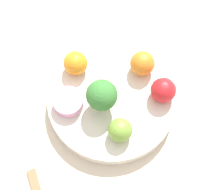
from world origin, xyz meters
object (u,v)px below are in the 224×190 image
object	(u,v)px
broccoli	(102,95)
apple_green	(120,130)
orange_front	(76,63)
apple_red	(163,90)
orange_back	(142,63)
spoon	(36,187)
bowl	(112,100)
small_cup	(68,102)

from	to	relation	value
broccoli	apple_green	distance (m)	0.07
orange_front	apple_green	bearing A→B (deg)	-52.88
orange_front	apple_red	bearing A→B (deg)	-14.30
apple_red	orange_back	size ratio (longest dim) A/B	1.00
apple_red	orange_front	distance (m)	0.17
apple_red	spoon	distance (m)	0.29
bowl	small_cup	size ratio (longest dim) A/B	4.41
broccoli	orange_back	world-z (taller)	broccoli
bowl	broccoli	size ratio (longest dim) A/B	3.34
orange_front	small_cup	world-z (taller)	orange_front
orange_back	spoon	distance (m)	0.30
broccoli	orange_front	xyz separation A→B (m)	(-0.06, 0.07, -0.02)
apple_red	orange_front	bearing A→B (deg)	165.70
broccoli	apple_red	size ratio (longest dim) A/B	1.56
apple_green	small_cup	bearing A→B (deg)	153.72
apple_red	orange_front	size ratio (longest dim) A/B	1.03
bowl	broccoli	distance (m)	0.07
broccoli	spoon	distance (m)	0.20
orange_back	spoon	world-z (taller)	orange_back
bowl	broccoli	bearing A→B (deg)	-135.94
orange_front	small_cup	xyz separation A→B (m)	(-0.01, -0.08, -0.01)
bowl	apple_green	xyz separation A→B (m)	(0.02, -0.07, 0.04)
broccoli	orange_back	size ratio (longest dim) A/B	1.56
apple_green	small_cup	distance (m)	0.11
apple_green	orange_back	distance (m)	0.14
spoon	orange_front	bearing A→B (deg)	77.78
apple_green	orange_back	world-z (taller)	orange_back
orange_front	orange_back	world-z (taller)	orange_back
broccoli	orange_front	world-z (taller)	broccoli
apple_red	apple_green	distance (m)	0.11
small_cup	broccoli	bearing A→B (deg)	4.56
apple_red	small_cup	xyz separation A→B (m)	(-0.17, -0.03, -0.01)
apple_red	orange_back	xyz separation A→B (m)	(-0.04, 0.05, -0.00)
apple_green	orange_front	size ratio (longest dim) A/B	0.95
apple_red	apple_green	xyz separation A→B (m)	(-0.07, -0.08, -0.00)
broccoli	bowl	bearing A→B (deg)	44.06
bowl	orange_back	size ratio (longest dim) A/B	5.19
apple_green	small_cup	size ratio (longest dim) A/B	0.79
broccoli	apple_red	world-z (taller)	broccoli
apple_red	bowl	bearing A→B (deg)	-173.15
apple_red	spoon	xyz separation A→B (m)	(-0.22, -0.19, -0.05)
apple_green	spoon	xyz separation A→B (m)	(-0.14, -0.10, -0.05)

